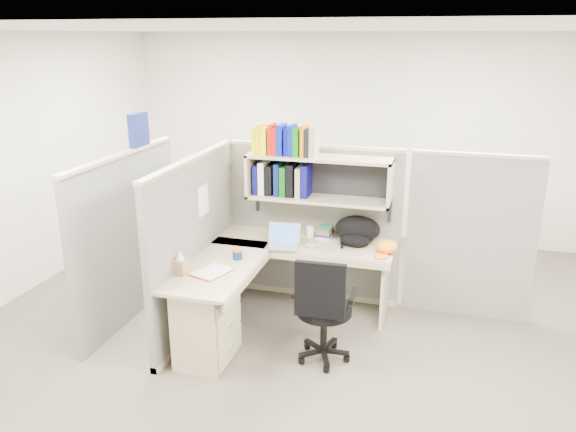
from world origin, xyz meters
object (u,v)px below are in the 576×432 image
(desk, at_px, (235,301))
(task_chair, at_px, (323,325))
(laptop, at_px, (282,237))
(backpack, at_px, (357,231))
(snack_canister, at_px, (237,254))

(desk, bearing_deg, task_chair, -3.54)
(desk, bearing_deg, laptop, 69.02)
(backpack, height_order, snack_canister, backpack)
(task_chair, bearing_deg, desk, 176.46)
(desk, distance_m, snack_canister, 0.43)
(backpack, relative_size, snack_canister, 4.69)
(laptop, height_order, task_chair, task_chair)
(laptop, height_order, backpack, backpack)
(backpack, bearing_deg, desk, -129.25)
(backpack, relative_size, task_chair, 0.45)
(desk, relative_size, snack_canister, 18.50)
(snack_canister, xyz_separation_m, task_chair, (0.86, -0.30, -0.43))
(laptop, bearing_deg, backpack, 19.15)
(backpack, xyz_separation_m, snack_canister, (-0.97, -0.68, -0.08))
(laptop, xyz_separation_m, backpack, (0.66, 0.30, 0.02))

